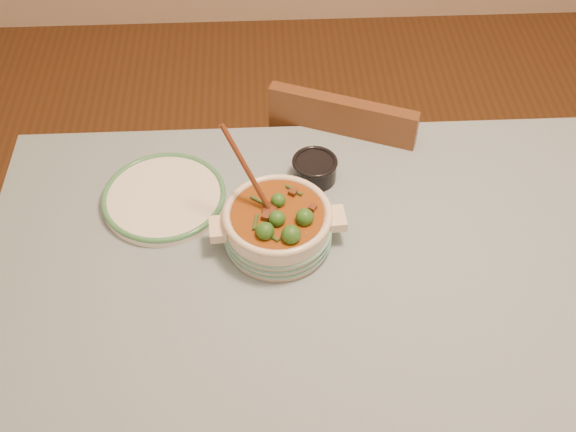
% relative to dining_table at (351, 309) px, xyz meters
% --- Properties ---
extents(dining_table, '(1.68, 1.08, 0.76)m').
position_rel_dining_table_xyz_m(dining_table, '(0.00, 0.00, 0.00)').
color(dining_table, brown).
rests_on(dining_table, floor).
extents(stew_casserole, '(0.31, 0.26, 0.29)m').
position_rel_dining_table_xyz_m(stew_casserole, '(-0.16, 0.13, 0.15)').
color(stew_casserole, '#EDDFC7').
rests_on(stew_casserole, dining_table).
extents(white_plate, '(0.31, 0.31, 0.03)m').
position_rel_dining_table_xyz_m(white_plate, '(-0.43, 0.28, 0.11)').
color(white_plate, white).
rests_on(white_plate, dining_table).
extents(condiment_bowl, '(0.12, 0.12, 0.06)m').
position_rel_dining_table_xyz_m(condiment_bowl, '(-0.06, 0.34, 0.13)').
color(condiment_bowl, black).
rests_on(condiment_bowl, dining_table).
extents(chair_far, '(0.52, 0.52, 0.86)m').
position_rel_dining_table_xyz_m(chair_far, '(0.06, 0.61, -0.18)').
color(chair_far, '#58361A').
rests_on(chair_far, floor).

